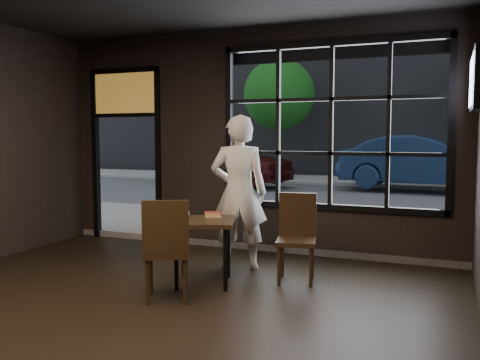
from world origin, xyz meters
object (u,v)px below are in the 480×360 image
at_px(chair_near, 167,249).
at_px(man, 239,193).
at_px(navy_car, 422,162).
at_px(cafe_table, 203,252).

distance_m(chair_near, man, 1.48).
relative_size(chair_near, navy_car, 0.22).
relative_size(cafe_table, chair_near, 0.70).
height_order(chair_near, man, man).
height_order(chair_near, navy_car, navy_car).
distance_m(man, navy_car, 10.23).
bearing_deg(cafe_table, navy_car, 60.05).
bearing_deg(navy_car, cafe_table, 173.72).
distance_m(chair_near, navy_car, 11.65).
height_order(cafe_table, man, man).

